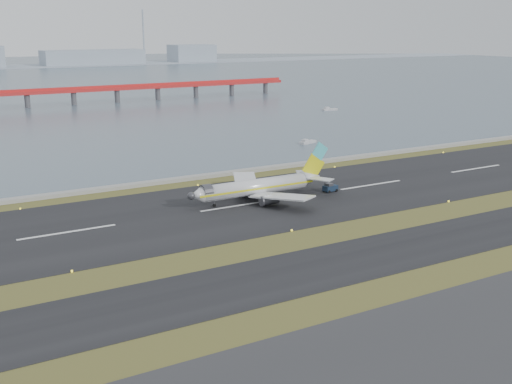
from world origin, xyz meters
TOP-DOWN VIEW (x-y plane):
  - ground at (0.00, 0.00)m, footprint 1000.00×1000.00m
  - taxiway_strip at (0.00, -12.00)m, footprint 1000.00×18.00m
  - runway_strip at (0.00, 30.00)m, footprint 1000.00×45.00m
  - seawall at (0.00, 60.00)m, footprint 1000.00×2.50m
  - red_pier at (20.00, 250.00)m, footprint 260.00×5.00m
  - airliner at (6.93, 31.79)m, footprint 38.52×32.89m
  - pushback_tug at (26.30, 29.75)m, footprint 3.84×2.50m
  - workboat_near at (61.19, 90.19)m, footprint 7.71×4.49m
  - workboat_far at (124.48, 162.09)m, footprint 7.86×3.27m

SIDE VIEW (x-z plane):
  - ground at x=0.00m, z-range 0.00..0.00m
  - taxiway_strip at x=0.00m, z-range 0.00..0.10m
  - runway_strip at x=0.00m, z-range 0.00..0.10m
  - seawall at x=0.00m, z-range 0.00..1.00m
  - workboat_near at x=61.19m, z-range -0.33..1.46m
  - workboat_far at x=124.48m, z-range -0.34..1.51m
  - pushback_tug at x=26.30m, z-range -0.03..2.30m
  - airliner at x=6.93m, z-range -2.94..9.86m
  - red_pier at x=20.00m, z-range 2.18..12.38m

